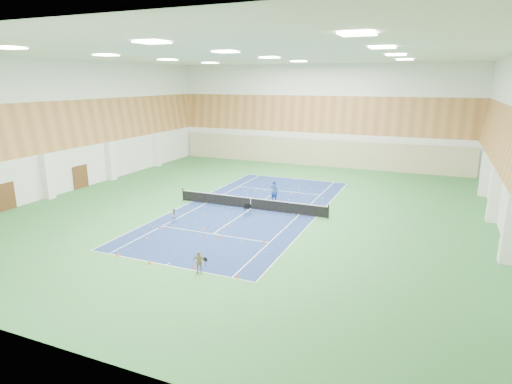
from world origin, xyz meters
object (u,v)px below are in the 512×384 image
Objects in this scene: tennis_net at (251,202)px; coach at (274,191)px; child_apron at (199,262)px; child_court at (175,215)px; ball_cart at (247,210)px.

tennis_net is 6.73× the size of coach.
tennis_net is 10.09× the size of child_apron.
child_court is 1.29× the size of ball_cart.
tennis_net is 6.49m from child_court.
child_apron is at bearing 106.84° from coach.
coach is at bearing 21.90° from child_court.
child_court reaches higher than ball_cart.
ball_cart is at bearing -75.11° from tennis_net.
tennis_net reaches higher than ball_cart.
ball_cart is (4.21, 3.67, -0.12)m from child_court.
coach reaches higher than tennis_net.
tennis_net is at bearing 98.83° from ball_cart.
ball_cart is (-0.57, -4.38, -0.54)m from coach.
child_apron is 10.57m from ball_cart.
ball_cart is at bearing 85.40° from child_apron.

